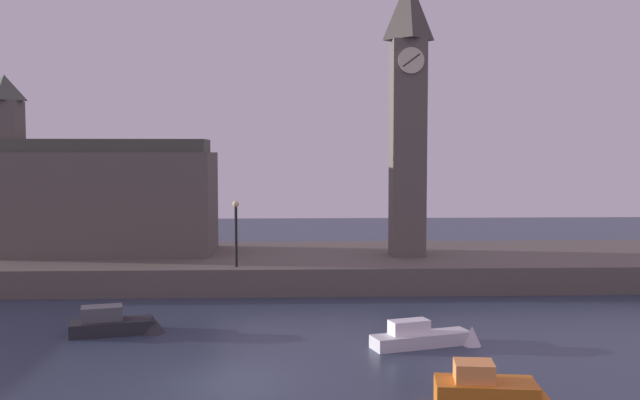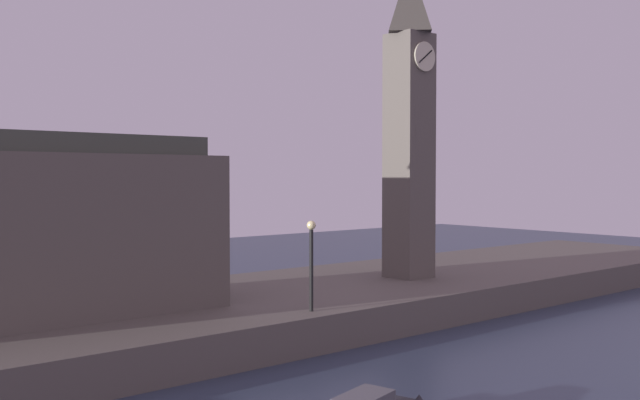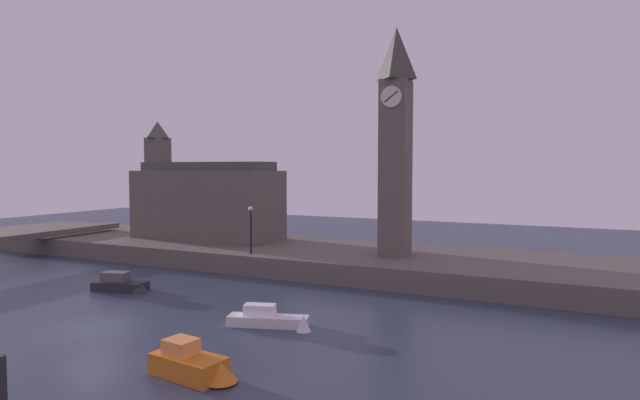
{
  "view_description": "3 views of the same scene",
  "coord_description": "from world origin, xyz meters",
  "px_view_note": "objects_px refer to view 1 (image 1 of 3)",
  "views": [
    {
      "loc": [
        2.49,
        -23.67,
        7.69
      ],
      "look_at": [
        3.99,
        14.81,
        5.14
      ],
      "focal_mm": 40.28,
      "sensor_mm": 36.0,
      "label": 1
    },
    {
      "loc": [
        -18.15,
        -6.52,
        6.87
      ],
      "look_at": [
        2.01,
        17.62,
        5.8
      ],
      "focal_mm": 39.63,
      "sensor_mm": 36.0,
      "label": 2
    },
    {
      "loc": [
        21.62,
        -18.54,
        8.02
      ],
      "look_at": [
        4.3,
        17.01,
        5.6
      ],
      "focal_mm": 30.03,
      "sensor_mm": 36.0,
      "label": 3
    }
  ],
  "objects_px": {
    "streetlamp": "(236,225)",
    "boat_barge_dark": "(121,324)",
    "clock_tower": "(408,112)",
    "boat_ferry_white": "(432,337)",
    "boat_patrol_orange": "(495,391)",
    "parliament_hall": "(97,196)"
  },
  "relations": [
    {
      "from": "streetlamp",
      "to": "boat_barge_dark",
      "type": "bearing_deg",
      "value": -116.99
    },
    {
      "from": "clock_tower",
      "to": "boat_ferry_white",
      "type": "height_order",
      "value": "clock_tower"
    },
    {
      "from": "parliament_hall",
      "to": "boat_patrol_orange",
      "type": "xyz_separation_m",
      "value": [
        18.13,
        -23.71,
        -4.48
      ]
    },
    {
      "from": "clock_tower",
      "to": "boat_barge_dark",
      "type": "relative_size",
      "value": 3.83
    },
    {
      "from": "boat_ferry_white",
      "to": "boat_barge_dark",
      "type": "xyz_separation_m",
      "value": [
        -12.83,
        2.51,
        0.06
      ]
    },
    {
      "from": "streetlamp",
      "to": "boat_patrol_orange",
      "type": "xyz_separation_m",
      "value": [
        9.15,
        -17.8,
        -3.26
      ]
    },
    {
      "from": "clock_tower",
      "to": "boat_barge_dark",
      "type": "bearing_deg",
      "value": -138.91
    },
    {
      "from": "boat_patrol_orange",
      "to": "streetlamp",
      "type": "bearing_deg",
      "value": 117.21
    },
    {
      "from": "parliament_hall",
      "to": "boat_ferry_white",
      "type": "bearing_deg",
      "value": -43.7
    },
    {
      "from": "parliament_hall",
      "to": "boat_patrol_orange",
      "type": "height_order",
      "value": "parliament_hall"
    },
    {
      "from": "clock_tower",
      "to": "boat_barge_dark",
      "type": "distance_m",
      "value": 21.23
    },
    {
      "from": "parliament_hall",
      "to": "boat_barge_dark",
      "type": "distance_m",
      "value": 15.71
    },
    {
      "from": "clock_tower",
      "to": "boat_barge_dark",
      "type": "xyz_separation_m",
      "value": [
        -14.22,
        -12.4,
        -9.72
      ]
    },
    {
      "from": "clock_tower",
      "to": "boat_ferry_white",
      "type": "relative_size",
      "value": 3.52
    },
    {
      "from": "streetlamp",
      "to": "boat_barge_dark",
      "type": "height_order",
      "value": "streetlamp"
    },
    {
      "from": "clock_tower",
      "to": "parliament_hall",
      "type": "distance_m",
      "value": 19.72
    },
    {
      "from": "boat_ferry_white",
      "to": "boat_patrol_orange",
      "type": "height_order",
      "value": "boat_patrol_orange"
    },
    {
      "from": "streetlamp",
      "to": "boat_barge_dark",
      "type": "distance_m",
      "value": 9.96
    },
    {
      "from": "clock_tower",
      "to": "boat_patrol_orange",
      "type": "bearing_deg",
      "value": -92.14
    },
    {
      "from": "boat_patrol_orange",
      "to": "boat_ferry_white",
      "type": "bearing_deg",
      "value": 94.75
    },
    {
      "from": "boat_barge_dark",
      "to": "boat_patrol_orange",
      "type": "height_order",
      "value": "boat_patrol_orange"
    },
    {
      "from": "parliament_hall",
      "to": "streetlamp",
      "type": "relative_size",
      "value": 3.77
    }
  ]
}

